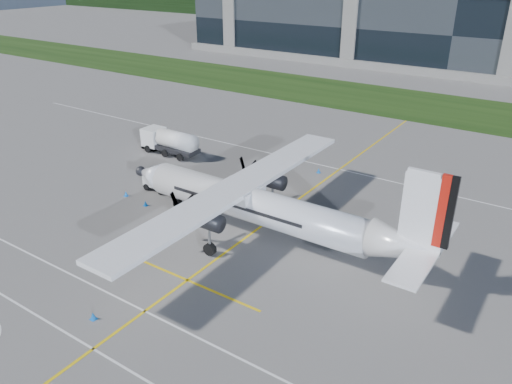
{
  "coord_description": "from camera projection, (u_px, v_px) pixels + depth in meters",
  "views": [
    {
      "loc": [
        22.69,
        -26.84,
        19.79
      ],
      "look_at": [
        2.78,
        2.72,
        3.23
      ],
      "focal_mm": 35.0,
      "sensor_mm": 36.0,
      "label": 1
    }
  ],
  "objects": [
    {
      "name": "safety_cone_nose_port",
      "position": [
        145.0,
        203.0,
        44.22
      ],
      "size": [
        0.36,
        0.36,
        0.5
      ],
      "primitive_type": "cone",
      "color": "blue",
      "rests_on": "ground"
    },
    {
      "name": "white_lane_line",
      "position": [
        59.0,
        329.0,
        29.49
      ],
      "size": [
        90.0,
        0.15,
        0.01
      ],
      "primitive_type": "cube",
      "color": "white",
      "rests_on": "ground"
    },
    {
      "name": "safety_cone_portwing",
      "position": [
        93.0,
        316.0,
        30.19
      ],
      "size": [
        0.36,
        0.36,
        0.5
      ],
      "primitive_type": "cone",
      "color": "blue",
      "rests_on": "ground"
    },
    {
      "name": "grass_strip",
      "position": [
        406.0,
        103.0,
        76.11
      ],
      "size": [
        400.0,
        18.0,
        0.04
      ],
      "primitive_type": "cube",
      "color": "black",
      "rests_on": "ground"
    },
    {
      "name": "yellow_taxiway_centerline",
      "position": [
        302.0,
        197.0,
        46.02
      ],
      "size": [
        0.2,
        70.0,
        0.01
      ],
      "primitive_type": "cube",
      "color": "yellow",
      "rests_on": "ground"
    },
    {
      "name": "turboprop_aircraft",
      "position": [
        265.0,
        189.0,
        37.39
      ],
      "size": [
        27.05,
        28.05,
        8.41
      ],
      "primitive_type": null,
      "color": "white",
      "rests_on": "ground"
    },
    {
      "name": "fuel_tanker_truck",
      "position": [
        167.0,
        141.0,
        55.9
      ],
      "size": [
        7.44,
        2.42,
        2.79
      ],
      "primitive_type": null,
      "color": "white",
      "rests_on": "ground"
    },
    {
      "name": "baggage_tug",
      "position": [
        159.0,
        180.0,
        47.14
      ],
      "size": [
        3.08,
        1.85,
        1.85
      ],
      "primitive_type": null,
      "color": "silver",
      "rests_on": "ground"
    },
    {
      "name": "safety_cone_stbdwing",
      "position": [
        319.0,
        171.0,
        51.1
      ],
      "size": [
        0.36,
        0.36,
        0.5
      ],
      "primitive_type": "cone",
      "color": "blue",
      "rests_on": "ground"
    },
    {
      "name": "ground_crew_person",
      "position": [
        174.0,
        177.0,
        47.84
      ],
      "size": [
        0.69,
        0.85,
        1.83
      ],
      "primitive_type": "imported",
      "rotation": [
        0.0,
        0.0,
        1.34
      ],
      "color": "#F25907",
      "rests_on": "ground"
    },
    {
      "name": "ground",
      "position": [
        388.0,
        116.0,
        70.1
      ],
      "size": [
        400.0,
        400.0,
        0.0
      ],
      "primitive_type": "plane",
      "color": "slate",
      "rests_on": "ground"
    },
    {
      "name": "safety_cone_nose_stbd",
      "position": [
        161.0,
        191.0,
        46.64
      ],
      "size": [
        0.36,
        0.36,
        0.5
      ],
      "primitive_type": "cone",
      "color": "blue",
      "rests_on": "ground"
    },
    {
      "name": "safety_cone_fwd",
      "position": [
        126.0,
        194.0,
        46.04
      ],
      "size": [
        0.36,
        0.36,
        0.5
      ],
      "primitive_type": "cone",
      "color": "blue",
      "rests_on": "ground"
    },
    {
      "name": "terminal_building",
      "position": [
        466.0,
        30.0,
        97.02
      ],
      "size": [
        120.0,
        20.0,
        15.0
      ],
      "primitive_type": "cube",
      "color": "black",
      "rests_on": "ground"
    }
  ]
}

